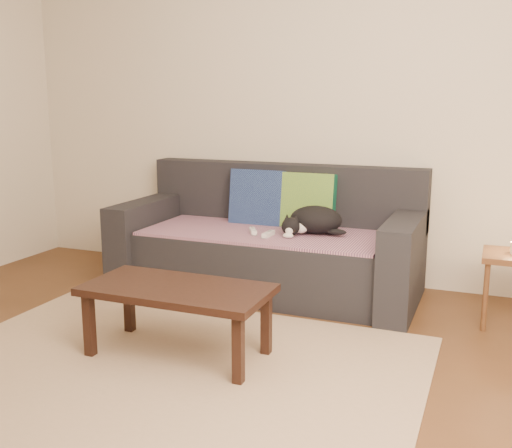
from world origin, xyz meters
name	(u,v)px	position (x,y,z in m)	size (l,w,h in m)	color
ground	(154,381)	(0.00, 0.00, 0.00)	(4.50, 4.50, 0.00)	brown
back_wall	(290,105)	(0.00, 2.00, 1.30)	(4.50, 0.04, 2.60)	beige
sofa	(269,247)	(0.00, 1.57, 0.31)	(2.10, 0.94, 0.87)	#232328
throw_blanket	(264,233)	(0.00, 1.48, 0.43)	(1.66, 0.74, 0.02)	#46294D
cushion_navy	(257,197)	(-0.16, 1.74, 0.63)	(0.40, 0.10, 0.40)	#111B49
cushion_green	(308,201)	(0.23, 1.74, 0.63)	(0.39, 0.10, 0.39)	#0C503A
cat	(314,221)	(0.34, 1.54, 0.53)	(0.44, 0.39, 0.19)	black
wii_remote_a	(253,231)	(-0.05, 1.39, 0.46)	(0.15, 0.04, 0.03)	white
wii_remote_b	(268,234)	(0.08, 1.35, 0.46)	(0.15, 0.04, 0.03)	white
rug	(169,367)	(0.00, 0.15, 0.01)	(2.50, 1.80, 0.01)	tan
coffee_table	(177,295)	(-0.03, 0.30, 0.34)	(0.97, 0.48, 0.39)	black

